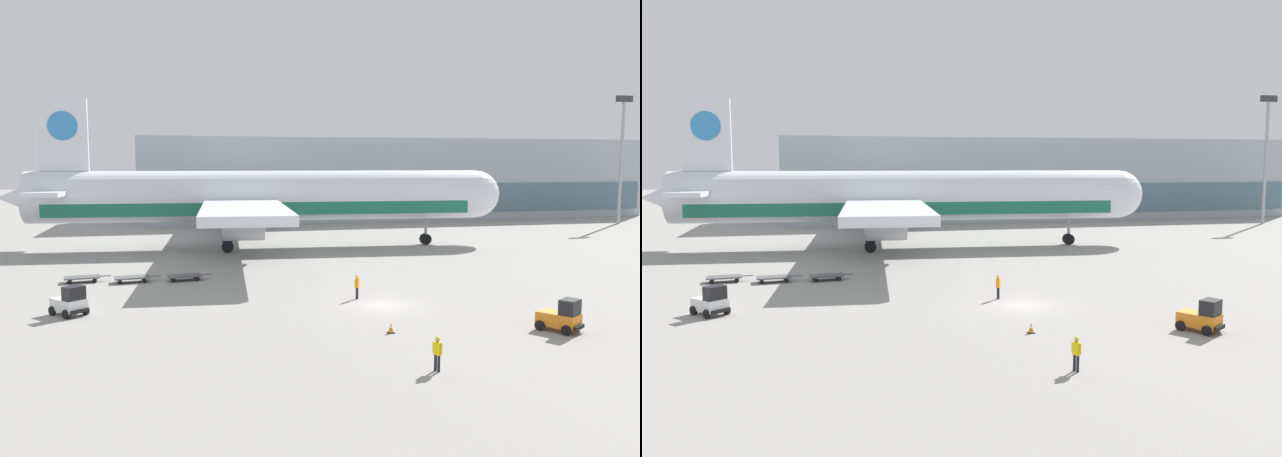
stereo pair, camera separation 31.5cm
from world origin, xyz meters
The scene contains 12 objects.
ground_plane centered at (0.00, 0.00, 0.00)m, with size 400.00×400.00×0.00m, color gray.
terminal_building centered at (25.16, 67.19, 6.99)m, with size 90.00×18.20×14.00m.
light_mast centered at (56.17, 46.48, 12.04)m, with size 2.80×0.50×20.51m.
airplane_main centered at (-4.89, 31.17, 5.84)m, with size 58.08×48.47×17.00m.
baggage_tug_foreground centered at (-20.91, 1.89, 0.88)m, with size 2.68×2.78×2.00m.
baggage_tug_mid centered at (8.30, -8.79, 0.88)m, with size 2.57×2.82×2.00m.
baggage_dolly_lead centered at (-21.77, 13.67, 0.39)m, with size 3.76×1.80×0.48m.
baggage_dolly_second centered at (-17.70, 12.69, 0.39)m, with size 3.76×1.80×0.48m.
baggage_dolly_third centered at (-13.39, 12.53, 0.39)m, with size 3.76×1.80×0.48m.
ground_crew_near centered at (-1.13, 2.33, 1.08)m, with size 0.39×0.48×1.81m.
ground_crew_far centered at (-1.85, -13.82, 1.02)m, with size 0.37×0.51×1.74m.
traffic_cone_near centered at (-1.75, -6.88, 0.32)m, with size 0.40×0.40×0.65m.
Camera 1 is at (-13.94, -40.97, 10.11)m, focal length 35.00 mm.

